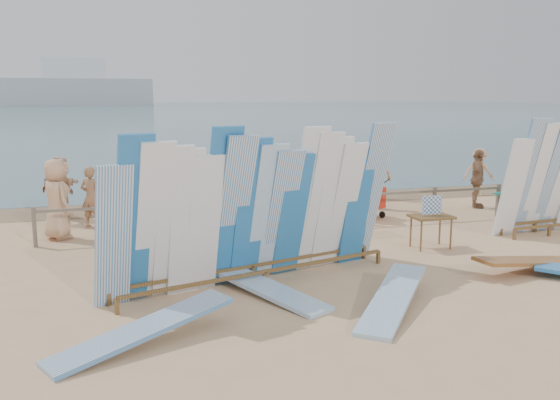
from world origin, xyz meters
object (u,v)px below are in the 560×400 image
object	(u,v)px
beachgoer_2	(237,188)
beachgoer_0	(56,199)
main_surfboard_rack	(258,213)
beachgoer_extra_0	(479,172)
beachgoer_6	(355,191)
beachgoer_9	(377,173)
flat_board_c	(534,271)
beachgoer_3	(245,183)
beachgoer_1	(91,197)
beachgoer_11	(61,188)
beachgoer_5	(317,176)
beach_chair_left	(307,213)
flat_board_e	(143,344)
beach_chair_right	(320,211)
stroller	(369,201)
beachgoer_4	(284,186)
flat_board_b	(393,308)
beachgoer_extra_1	(58,191)
side_surfboard_rack	(545,183)
beachgoer_7	(368,178)
vendor_table	(431,231)
flat_board_a	(265,294)
beachgoer_10	(478,179)

from	to	relation	value
beachgoer_2	beachgoer_0	size ratio (longest dim) A/B	0.92
main_surfboard_rack	beachgoer_2	size ratio (longest dim) A/B	3.27
beachgoer_extra_0	beachgoer_0	bearing A→B (deg)	-148.67
beachgoer_6	beachgoer_9	size ratio (longest dim) A/B	0.93
beachgoer_9	flat_board_c	bearing A→B (deg)	80.51
beachgoer_3	beachgoer_1	bearing A→B (deg)	103.81
beachgoer_1	beachgoer_0	xyz separation A→B (m)	(-0.75, -1.06, 0.16)
beachgoer_6	beachgoer_1	bearing A→B (deg)	148.37
beachgoer_11	beachgoer_5	xyz separation A→B (m)	(7.55, 0.45, -0.02)
beachgoer_1	beachgoer_11	distance (m)	1.61
beachgoer_3	beach_chair_left	bearing A→B (deg)	-155.43
beachgoer_2	main_surfboard_rack	bearing A→B (deg)	-164.73
beachgoer_2	beachgoer_5	size ratio (longest dim) A/B	1.06
flat_board_e	beach_chair_right	distance (m)	8.62
stroller	beachgoer_9	xyz separation A→B (m)	(1.52, 2.67, 0.39)
flat_board_c	beachgoer_4	distance (m)	7.13
main_surfboard_rack	beachgoer_1	xyz separation A→B (m)	(-2.95, 5.57, -0.49)
flat_board_c	flat_board_b	xyz separation A→B (m)	(-3.57, -1.08, 0.00)
beachgoer_6	beachgoer_extra_1	bearing A→B (deg)	144.60
beach_chair_left	beachgoer_extra_1	distance (m)	6.53
beachgoer_extra_0	beachgoer_extra_1	world-z (taller)	beachgoer_extra_1
beach_chair_left	beachgoer_extra_1	size ratio (longest dim) A/B	0.47
side_surfboard_rack	beachgoer_0	world-z (taller)	side_surfboard_rack
flat_board_b	beachgoer_7	distance (m)	8.49
vendor_table	beach_chair_left	distance (m)	3.74
main_surfboard_rack	beachgoer_3	distance (m)	6.98
beachgoer_0	flat_board_a	bearing A→B (deg)	-174.95
beachgoer_1	beachgoer_extra_0	bearing A→B (deg)	-144.57
flat_board_e	beachgoer_1	world-z (taller)	beachgoer_1
beach_chair_left	beachgoer_10	distance (m)	5.60
beachgoer_extra_1	beachgoer_0	world-z (taller)	beachgoer_0
beachgoer_5	beachgoer_10	xyz separation A→B (m)	(4.24, -2.32, 0.05)
flat_board_a	beachgoer_1	xyz separation A→B (m)	(-2.88, 6.24, 0.79)
beachgoer_0	beachgoer_extra_1	bearing A→B (deg)	-26.87
flat_board_e	beachgoer_10	world-z (taller)	beachgoer_10
flat_board_a	beach_chair_right	world-z (taller)	beach_chair_right
beachgoer_11	beachgoer_extra_1	size ratio (longest dim) A/B	0.97
beach_chair_right	beachgoer_11	bearing A→B (deg)	169.96
beachgoer_7	side_surfboard_rack	bearing A→B (deg)	-29.87
beachgoer_2	beachgoer_4	distance (m)	1.33
flat_board_e	beachgoer_0	distance (m)	6.91
beachgoer_11	beachgoer_5	size ratio (longest dim) A/B	1.03
beach_chair_left	beachgoer_5	xyz separation A→B (m)	(1.31, 2.83, 0.58)
flat_board_a	beachgoer_6	size ratio (longest dim) A/B	1.71
beach_chair_left	side_surfboard_rack	bearing A→B (deg)	-20.81
stroller	beachgoer_10	size ratio (longest dim) A/B	0.64
beach_chair_left	beachgoer_2	distance (m)	2.00
beach_chair_right	beachgoer_5	size ratio (longest dim) A/B	0.48
beachgoer_6	beachgoer_10	world-z (taller)	beachgoer_10
beachgoer_6	beachgoer_extra_1	world-z (taller)	beachgoer_extra_1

